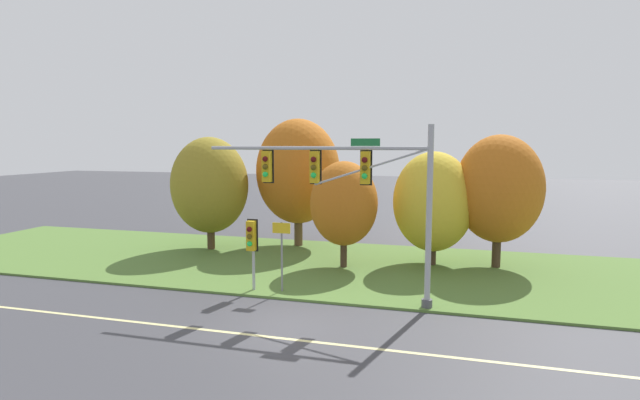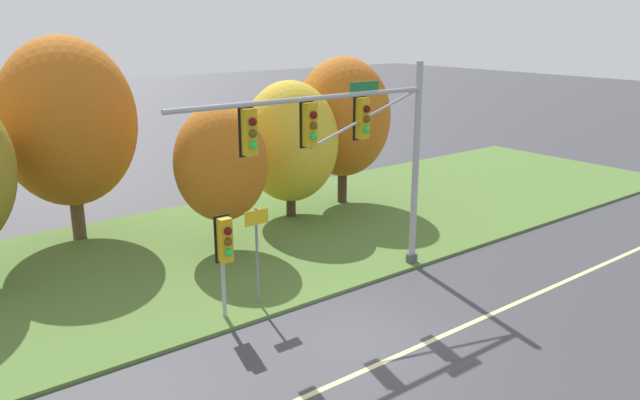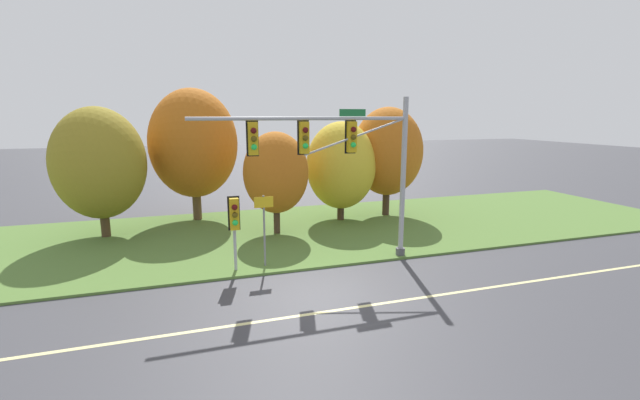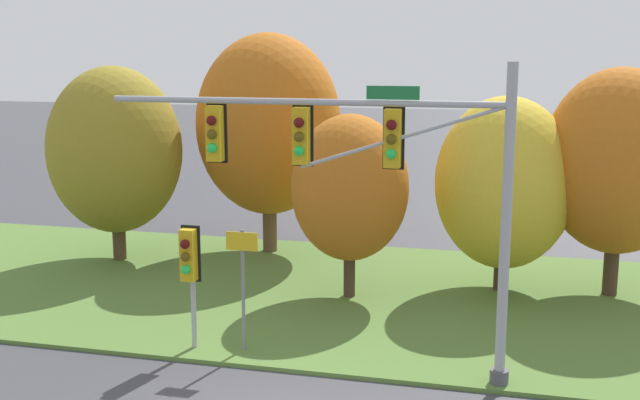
% 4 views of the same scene
% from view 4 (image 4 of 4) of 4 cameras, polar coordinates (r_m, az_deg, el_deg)
% --- Properties ---
extents(grass_verge, '(48.00, 11.50, 0.10)m').
position_cam_4_polar(grass_verge, '(23.48, 1.73, -6.75)').
color(grass_verge, '#517533').
rests_on(grass_verge, ground).
extents(traffic_signal_mast, '(8.91, 0.49, 6.76)m').
position_cam_4_polar(traffic_signal_mast, '(16.93, 3.74, 2.33)').
color(traffic_signal_mast, '#9EA0A5').
rests_on(traffic_signal_mast, grass_verge).
extents(pedestrian_signal_near_kerb, '(0.46, 0.55, 2.99)m').
position_cam_4_polar(pedestrian_signal_near_kerb, '(18.85, -9.29, -4.36)').
color(pedestrian_signal_near_kerb, '#9EA0A5').
rests_on(pedestrian_signal_near_kerb, grass_verge).
extents(route_sign_post, '(0.76, 0.08, 2.91)m').
position_cam_4_polar(route_sign_post, '(18.76, -5.52, -5.23)').
color(route_sign_post, slate).
rests_on(route_sign_post, grass_verge).
extents(tree_nearest_road, '(4.39, 4.39, 6.45)m').
position_cam_4_polar(tree_nearest_road, '(27.25, -14.38, 3.45)').
color(tree_nearest_road, '#4C3823').
rests_on(tree_nearest_road, grass_verge).
extents(tree_left_of_mast, '(4.94, 4.94, 7.53)m').
position_cam_4_polar(tree_left_of_mast, '(27.50, -3.68, 5.36)').
color(tree_left_of_mast, brown).
rests_on(tree_left_of_mast, grass_verge).
extents(tree_behind_signpost, '(3.31, 3.31, 5.23)m').
position_cam_4_polar(tree_behind_signpost, '(22.47, 2.14, 0.85)').
color(tree_behind_signpost, '#423021').
rests_on(tree_behind_signpost, grass_verge).
extents(tree_mid_verge, '(4.00, 4.00, 5.69)m').
position_cam_4_polar(tree_mid_verge, '(23.66, 12.98, 1.18)').
color(tree_mid_verge, '#423021').
rests_on(tree_mid_verge, grass_verge).
extents(tree_tall_centre, '(4.21, 4.21, 6.51)m').
position_cam_4_polar(tree_tall_centre, '(24.00, 20.45, 2.57)').
color(tree_tall_centre, '#423021').
rests_on(tree_tall_centre, grass_verge).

